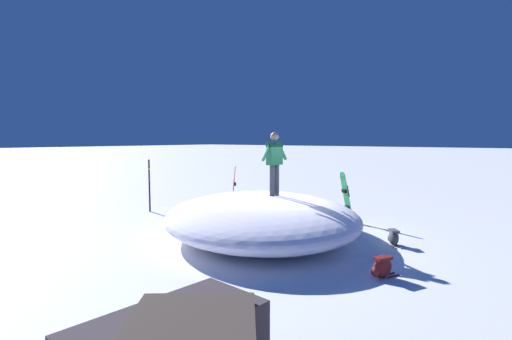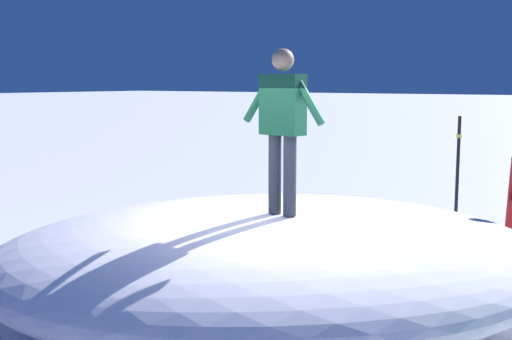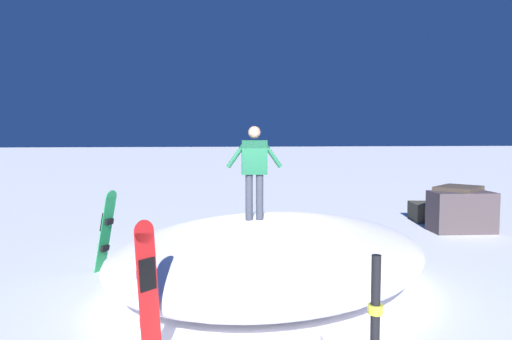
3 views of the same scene
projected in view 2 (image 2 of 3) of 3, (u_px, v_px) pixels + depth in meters
The scene contains 4 objects.
ground at pixel (273, 323), 7.04m from camera, with size 240.00×240.00×0.00m, color white.
snow_mound at pixel (272, 257), 7.51m from camera, with size 5.29×6.43×1.14m, color white.
snowboarder_standing at pixel (283, 119), 6.94m from camera, with size 0.26×1.06×1.77m.
trail_marker_pole at pixel (458, 168), 11.72m from camera, with size 0.10×0.10×1.96m.
Camera 2 is at (-5.66, -3.68, 2.57)m, focal length 46.05 mm.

